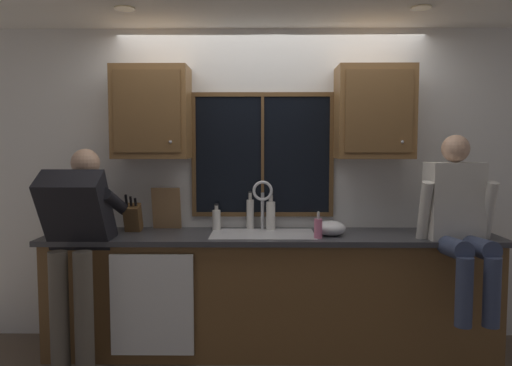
{
  "coord_description": "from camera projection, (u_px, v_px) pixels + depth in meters",
  "views": [
    {
      "loc": [
        -0.08,
        -4.02,
        1.6
      ],
      "look_at": [
        -0.12,
        -0.3,
        1.32
      ],
      "focal_mm": 34.15,
      "sensor_mm": 36.0,
      "label": 1
    }
  ],
  "objects": [
    {
      "name": "back_wall",
      "position": [
        270.0,
        184.0,
        4.09
      ],
      "size": [
        5.8,
        0.12,
        2.55
      ],
      "primitive_type": "cube",
      "color": "silver",
      "rests_on": "floor"
    },
    {
      "name": "ceiling_downlight_left",
      "position": [
        125.0,
        8.0,
        3.35
      ],
      "size": [
        0.14,
        0.14,
        0.01
      ],
      "primitive_type": "cylinder",
      "color": "#FFEAB2"
    },
    {
      "name": "ceiling_downlight_right",
      "position": [
        421.0,
        8.0,
        3.33
      ],
      "size": [
        0.14,
        0.14,
        0.01
      ],
      "primitive_type": "cylinder",
      "color": "#FFEAB2"
    },
    {
      "name": "window_glass",
      "position": [
        263.0,
        155.0,
        4.01
      ],
      "size": [
        1.1,
        0.02,
        0.95
      ],
      "primitive_type": "cube",
      "color": "black"
    },
    {
      "name": "window_frame_top",
      "position": [
        263.0,
        94.0,
        3.96
      ],
      "size": [
        1.17,
        0.02,
        0.04
      ],
      "primitive_type": "cube",
      "color": "brown"
    },
    {
      "name": "window_frame_bottom",
      "position": [
        263.0,
        214.0,
        4.03
      ],
      "size": [
        1.17,
        0.02,
        0.04
      ],
      "primitive_type": "cube",
      "color": "brown"
    },
    {
      "name": "window_frame_left",
      "position": [
        194.0,
        155.0,
        4.0
      ],
      "size": [
        0.03,
        0.02,
        0.95
      ],
      "primitive_type": "cube",
      "color": "brown"
    },
    {
      "name": "window_frame_right",
      "position": [
        332.0,
        155.0,
        3.99
      ],
      "size": [
        0.03,
        0.02,
        0.95
      ],
      "primitive_type": "cube",
      "color": "brown"
    },
    {
      "name": "window_mullion_center",
      "position": [
        263.0,
        155.0,
        3.99
      ],
      "size": [
        0.02,
        0.02,
        0.95
      ],
      "primitive_type": "cube",
      "color": "brown"
    },
    {
      "name": "lower_cabinet_run",
      "position": [
        271.0,
        294.0,
        3.81
      ],
      "size": [
        3.4,
        0.58,
        0.88
      ],
      "primitive_type": "cube",
      "color": "brown",
      "rests_on": "floor"
    },
    {
      "name": "countertop",
      "position": [
        271.0,
        237.0,
        3.75
      ],
      "size": [
        3.46,
        0.62,
        0.04
      ],
      "primitive_type": "cube",
      "color": "#38383D",
      "rests_on": "lower_cabinet_run"
    },
    {
      "name": "dishwasher_front",
      "position": [
        152.0,
        305.0,
        3.5
      ],
      "size": [
        0.6,
        0.02,
        0.74
      ],
      "primitive_type": "cube",
      "color": "white"
    },
    {
      "name": "upper_cabinet_left",
      "position": [
        152.0,
        113.0,
        3.83
      ],
      "size": [
        0.59,
        0.36,
        0.72
      ],
      "color": "brown"
    },
    {
      "name": "upper_cabinet_right",
      "position": [
        374.0,
        113.0,
        3.81
      ],
      "size": [
        0.59,
        0.36,
        0.72
      ],
      "color": "brown"
    },
    {
      "name": "sink",
      "position": [
        263.0,
        246.0,
        3.77
      ],
      "size": [
        0.8,
        0.46,
        0.21
      ],
      "color": "#B7B7BC",
      "rests_on": "lower_cabinet_run"
    },
    {
      "name": "faucet",
      "position": [
        264.0,
        199.0,
        3.92
      ],
      "size": [
        0.18,
        0.09,
        0.4
      ],
      "color": "silver",
      "rests_on": "countertop"
    },
    {
      "name": "person_standing",
      "position": [
        77.0,
        235.0,
        3.45
      ],
      "size": [
        0.53,
        0.68,
        1.58
      ],
      "color": "#595147",
      "rests_on": "floor"
    },
    {
      "name": "person_sitting_on_counter",
      "position": [
        459.0,
        216.0,
        3.46
      ],
      "size": [
        0.54,
        0.62,
        1.26
      ],
      "color": "#384260",
      "rests_on": "countertop"
    },
    {
      "name": "knife_block",
      "position": [
        133.0,
        218.0,
        3.86
      ],
      "size": [
        0.12,
        0.18,
        0.32
      ],
      "color": "brown",
      "rests_on": "countertop"
    },
    {
      "name": "cutting_board",
      "position": [
        166.0,
        208.0,
        3.97
      ],
      "size": [
        0.23,
        0.09,
        0.34
      ],
      "primitive_type": "cube",
      "rotation": [
        0.21,
        0.0,
        0.0
      ],
      "color": "#997047",
      "rests_on": "countertop"
    },
    {
      "name": "mixing_bowl",
      "position": [
        331.0,
        228.0,
        3.71
      ],
      "size": [
        0.23,
        0.23,
        0.12
      ],
      "primitive_type": "ellipsoid",
      "color": "silver",
      "rests_on": "countertop"
    },
    {
      "name": "soap_dispenser",
      "position": [
        318.0,
        228.0,
        3.58
      ],
      "size": [
        0.06,
        0.07,
        0.2
      ],
      "color": "pink",
      "rests_on": "countertop"
    },
    {
      "name": "bottle_green_glass",
      "position": [
        270.0,
        215.0,
        3.93
      ],
      "size": [
        0.07,
        0.07,
        0.3
      ],
      "color": "silver",
      "rests_on": "countertop"
    },
    {
      "name": "bottle_tall_clear",
      "position": [
        216.0,
        219.0,
        3.94
      ],
      "size": [
        0.07,
        0.07,
        0.21
      ],
      "color": "silver",
      "rests_on": "countertop"
    },
    {
      "name": "bottle_amber_small",
      "position": [
        250.0,
        213.0,
        3.99
      ],
      "size": [
        0.06,
        0.06,
        0.31
      ],
      "color": "silver",
      "rests_on": "countertop"
    }
  ]
}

